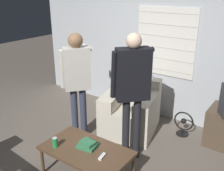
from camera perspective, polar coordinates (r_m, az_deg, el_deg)
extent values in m
plane|color=#665B51|center=(3.61, -6.40, -17.71)|extent=(16.00, 16.00, 0.00)
cube|color=#ADB2B7|center=(4.63, 9.93, 8.53)|extent=(5.20, 0.06, 2.55)
cube|color=silver|center=(4.51, 11.57, 9.20)|extent=(1.04, 0.02, 1.14)
cube|color=#A4A099|center=(4.62, 11.09, 3.41)|extent=(1.02, 0.00, 0.01)
cube|color=#A4A099|center=(4.56, 11.25, 5.68)|extent=(1.02, 0.00, 0.01)
cube|color=#A4A099|center=(4.52, 11.42, 8.00)|extent=(1.02, 0.00, 0.01)
cube|color=#A4A099|center=(4.48, 11.60, 10.37)|extent=(1.02, 0.00, 0.01)
cube|color=#A4A099|center=(4.45, 11.77, 12.77)|extent=(1.02, 0.00, 0.01)
cube|color=#A4A099|center=(4.43, 11.96, 15.20)|extent=(1.02, 0.00, 0.01)
cube|color=beige|center=(4.32, 3.99, -6.99)|extent=(0.99, 1.08, 0.45)
cube|color=beige|center=(4.46, 5.51, -0.39)|extent=(0.82, 0.38, 0.35)
cube|color=beige|center=(4.11, 7.79, -3.56)|extent=(0.45, 0.94, 0.20)
cube|color=beige|center=(4.26, 0.54, -2.46)|extent=(0.45, 0.94, 0.20)
cube|color=brown|center=(3.27, -5.63, -13.91)|extent=(1.08, 0.62, 0.04)
cylinder|color=brown|center=(3.83, -8.64, -11.92)|extent=(0.04, 0.04, 0.36)
cylinder|color=brown|center=(3.33, 4.59, -17.44)|extent=(0.04, 0.04, 0.36)
cylinder|color=brown|center=(3.54, -14.90, -15.57)|extent=(0.04, 0.04, 0.36)
cylinder|color=#33384C|center=(4.06, -8.12, -6.14)|extent=(0.10, 0.10, 0.82)
cylinder|color=#33384C|center=(4.07, -6.25, -5.95)|extent=(0.10, 0.10, 0.82)
cube|color=beige|center=(3.80, -7.67, 3.69)|extent=(0.39, 0.41, 0.62)
sphere|color=#846042|center=(3.70, -7.97, 9.66)|extent=(0.21, 0.21, 0.21)
cylinder|color=beige|center=(3.82, -10.84, 3.44)|extent=(0.17, 0.15, 0.59)
cylinder|color=beige|center=(4.04, -5.44, 8.09)|extent=(0.50, 0.43, 0.18)
cube|color=white|center=(4.33, -6.08, 8.16)|extent=(0.06, 0.06, 0.13)
cylinder|color=black|center=(3.56, 3.04, -9.50)|extent=(0.10, 0.10, 0.88)
cylinder|color=black|center=(3.60, 5.40, -9.21)|extent=(0.10, 0.10, 0.88)
cube|color=black|center=(3.26, 4.59, 2.45)|extent=(0.43, 0.45, 0.66)
sphere|color=beige|center=(3.16, 4.80, 9.65)|extent=(0.19, 0.19, 0.19)
cylinder|color=black|center=(3.25, 0.39, 2.27)|extent=(0.17, 0.16, 0.63)
cylinder|color=black|center=(3.55, 6.94, 7.13)|extent=(0.50, 0.47, 0.28)
cube|color=white|center=(3.85, 5.44, 6.61)|extent=(0.08, 0.07, 0.13)
cube|color=#33754C|center=(3.28, -5.35, -12.95)|extent=(0.25, 0.21, 0.04)
cube|color=#33754C|center=(3.26, -5.32, -12.30)|extent=(0.19, 0.14, 0.04)
cylinder|color=#238E47|center=(3.32, -12.29, -12.01)|extent=(0.07, 0.07, 0.12)
cylinder|color=silver|center=(3.29, -12.38, -11.09)|extent=(0.06, 0.06, 0.00)
cube|color=white|center=(3.11, -2.14, -15.18)|extent=(0.06, 0.13, 0.02)
cylinder|color=black|center=(4.44, 15.05, -10.10)|extent=(0.20, 0.20, 0.02)
cylinder|color=black|center=(4.41, 15.10, -9.58)|extent=(0.03, 0.03, 0.07)
torus|color=black|center=(4.33, 15.33, -7.48)|extent=(0.32, 0.02, 0.32)
sphere|color=black|center=(4.33, 15.33, -7.48)|extent=(0.09, 0.09, 0.09)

